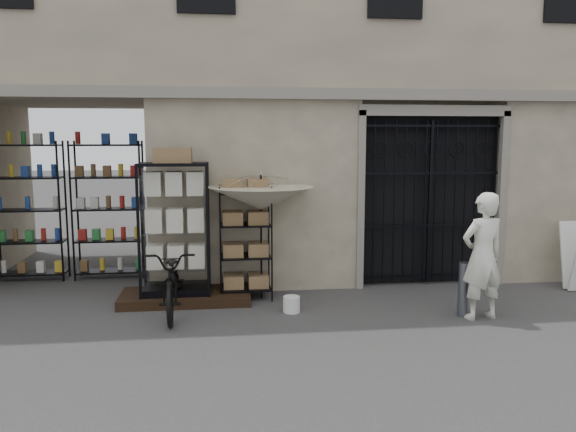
{
  "coord_description": "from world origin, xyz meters",
  "views": [
    {
      "loc": [
        -1.83,
        -7.12,
        2.53
      ],
      "look_at": [
        -0.8,
        1.4,
        1.35
      ],
      "focal_mm": 35.0,
      "sensor_mm": 36.0,
      "label": 1
    }
  ],
  "objects": [
    {
      "name": "ground",
      "position": [
        0.0,
        0.0,
        0.0
      ],
      "size": [
        80.0,
        80.0,
        0.0
      ],
      "primitive_type": "plane",
      "color": "black",
      "rests_on": "ground"
    },
    {
      "name": "main_building",
      "position": [
        0.0,
        4.0,
        4.5
      ],
      "size": [
        14.0,
        4.0,
        9.0
      ],
      "primitive_type": "cube",
      "color": "tan",
      "rests_on": "ground"
    },
    {
      "name": "shop_recess",
      "position": [
        -4.5,
        2.8,
        1.5
      ],
      "size": [
        3.0,
        1.7,
        3.0
      ],
      "primitive_type": "cube",
      "color": "black",
      "rests_on": "ground"
    },
    {
      "name": "shop_shelving",
      "position": [
        -4.55,
        3.3,
        1.25
      ],
      "size": [
        2.7,
        0.5,
        2.5
      ],
      "primitive_type": "cube",
      "color": "black",
      "rests_on": "ground"
    },
    {
      "name": "iron_gate",
      "position": [
        1.75,
        2.28,
        1.5
      ],
      "size": [
        2.5,
        0.21,
        3.0
      ],
      "color": "black",
      "rests_on": "ground"
    },
    {
      "name": "step_platform",
      "position": [
        -2.4,
        1.55,
        0.07
      ],
      "size": [
        2.0,
        0.9,
        0.15
      ],
      "primitive_type": "cube",
      "color": "black",
      "rests_on": "ground"
    },
    {
      "name": "display_cabinet",
      "position": [
        -2.54,
        1.55,
        1.06
      ],
      "size": [
        1.02,
        0.64,
        2.19
      ],
      "rotation": [
        0.0,
        0.0,
        -0.01
      ],
      "color": "black",
      "rests_on": "step_platform"
    },
    {
      "name": "wire_rack",
      "position": [
        -1.45,
        1.66,
        0.88
      ],
      "size": [
        0.83,
        0.62,
        1.81
      ],
      "rotation": [
        0.0,
        0.0,
        -0.08
      ],
      "color": "black",
      "rests_on": "ground"
    },
    {
      "name": "market_umbrella",
      "position": [
        -1.2,
        1.63,
        1.71
      ],
      "size": [
        1.74,
        1.76,
        2.37
      ],
      "rotation": [
        0.0,
        0.0,
        -0.22
      ],
      "color": "black",
      "rests_on": "ground"
    },
    {
      "name": "white_bucket",
      "position": [
        -0.82,
        0.81,
        0.12
      ],
      "size": [
        0.25,
        0.25,
        0.24
      ],
      "primitive_type": "cylinder",
      "rotation": [
        0.0,
        0.0,
        -0.03
      ],
      "color": "silver",
      "rests_on": "ground"
    },
    {
      "name": "bicycle",
      "position": [
        -2.53,
        0.98,
        0.0
      ],
      "size": [
        0.69,
        1.01,
        1.88
      ],
      "primitive_type": "imported",
      "rotation": [
        0.0,
        0.0,
        0.03
      ],
      "color": "black",
      "rests_on": "ground"
    },
    {
      "name": "steel_bollard",
      "position": [
        1.61,
        0.35,
        0.39
      ],
      "size": [
        0.17,
        0.17,
        0.78
      ],
      "primitive_type": "cylinder",
      "rotation": [
        0.0,
        0.0,
        -0.21
      ],
      "color": "#545962",
      "rests_on": "ground"
    },
    {
      "name": "shopkeeper",
      "position": [
        1.8,
        0.21,
        0.0
      ],
      "size": [
        1.03,
        1.9,
        0.43
      ],
      "primitive_type": "imported",
      "rotation": [
        0.0,
        0.0,
        3.36
      ],
      "color": "silver",
      "rests_on": "ground"
    }
  ]
}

